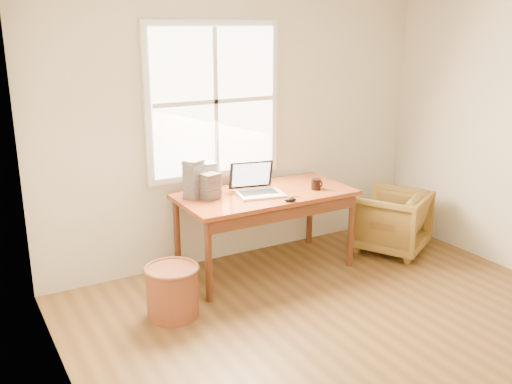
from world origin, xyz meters
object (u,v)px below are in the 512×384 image
Objects in this scene: desk at (265,194)px; laptop at (261,180)px; coffee_mug at (316,184)px; wicker_stool at (173,292)px; cd_stack_a at (207,179)px; armchair at (391,221)px.

desk is 0.20m from laptop.
desk is 0.48m from coffee_mug.
coffee_mug is at bearing -18.49° from desk.
wicker_stool is (-1.09, -0.43, -0.53)m from desk.
laptop is at bearing 19.74° from wicker_stool.
wicker_stool is 1.27m from laptop.
desk is 5.59× the size of cd_stack_a.
wicker_stool is at bearing 176.74° from coffee_mug.
cd_stack_a is at bearing 156.29° from desk.
laptop is 0.56m from coffee_mug.
armchair is 2.44m from wicker_stool.
laptop is at bearing -143.74° from desk.
armchair is at bearing 5.33° from laptop.
cd_stack_a is (-0.48, 0.21, 0.16)m from desk.
cd_stack_a is at bearing 145.47° from coffee_mug.
desk is 3.95× the size of wicker_stool.
cd_stack_a reaches higher than armchair.
cd_stack_a is (-0.94, 0.36, 0.09)m from coffee_mug.
laptop is (1.01, 0.36, 0.69)m from wicker_stool.
coffee_mug is (1.55, 0.27, 0.60)m from wicker_stool.
armchair is at bearing -9.95° from desk.
cd_stack_a reaches higher than desk.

